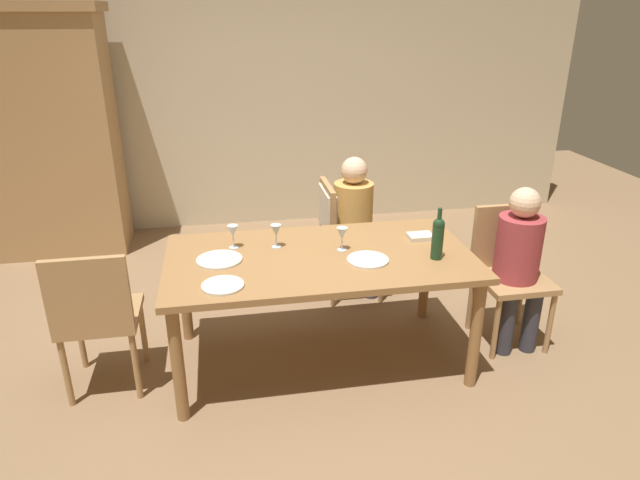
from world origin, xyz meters
The scene contains 17 objects.
ground_plane centered at (0.00, 0.00, 0.00)m, with size 10.00×10.00×0.00m, color #846647.
rear_room_partition centered at (0.00, 2.69, 1.35)m, with size 6.40×0.12×2.70m, color beige.
armoire_cabinet centered at (-2.02, 2.24, 1.10)m, with size 1.18×0.62×2.18m.
dining_table centered at (0.00, 0.00, 0.67)m, with size 1.85×0.98×0.75m.
chair_far_right centered at (0.29, 0.87, 0.59)m, with size 0.46×0.44×0.92m.
chair_right_end centered at (1.30, 0.09, 0.53)m, with size 0.44×0.44×0.92m.
chair_left_end centered at (-1.30, -0.09, 0.53)m, with size 0.44×0.44×0.92m.
person_woman_host centered at (0.44, 0.87, 0.65)m, with size 0.34×0.30×1.12m.
person_man_bearded centered at (1.30, -0.03, 0.64)m, with size 0.29×0.33×1.10m.
wine_bottle_tall_green centered at (0.67, -0.17, 0.88)m, with size 0.07×0.07×0.32m.
wine_glass_near_left centered at (0.15, 0.05, 0.85)m, with size 0.07×0.07×0.15m.
wine_glass_centre centered at (-0.25, 0.17, 0.85)m, with size 0.07×0.07×0.15m.
wine_glass_near_right centered at (-0.51, 0.21, 0.85)m, with size 0.07×0.07×0.15m.
dinner_plate_host centered at (0.26, -0.13, 0.75)m, with size 0.25×0.25×0.01m, color silver.
dinner_plate_guest_left centered at (-0.59, -0.31, 0.75)m, with size 0.23×0.23×0.01m, color silver.
dinner_plate_guest_right centered at (-0.60, 0.03, 0.75)m, with size 0.27×0.27×0.01m, color silver.
folded_napkin centered at (0.69, 0.14, 0.76)m, with size 0.16×0.12×0.03m, color beige.
Camera 1 is at (-0.55, -3.03, 2.13)m, focal length 31.36 mm.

